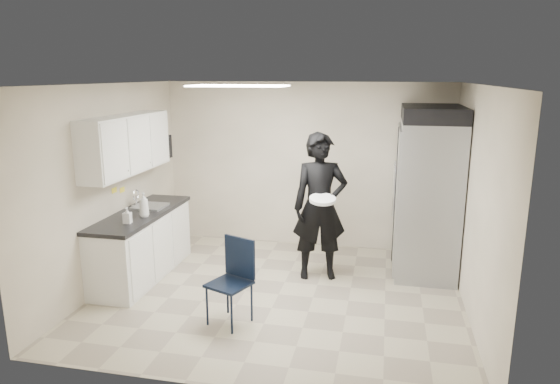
% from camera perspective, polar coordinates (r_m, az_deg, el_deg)
% --- Properties ---
extents(floor, '(4.50, 4.50, 0.00)m').
position_cam_1_polar(floor, '(6.44, -0.15, -11.61)').
color(floor, tan).
rests_on(floor, ground).
extents(ceiling, '(4.50, 4.50, 0.00)m').
position_cam_1_polar(ceiling, '(5.84, -0.17, 12.21)').
color(ceiling, white).
rests_on(ceiling, back_wall).
extents(back_wall, '(4.50, 0.00, 4.50)m').
position_cam_1_polar(back_wall, '(7.93, 2.92, 3.05)').
color(back_wall, beige).
rests_on(back_wall, floor).
extents(left_wall, '(0.00, 4.00, 4.00)m').
position_cam_1_polar(left_wall, '(6.83, -18.92, 0.66)').
color(left_wall, beige).
rests_on(left_wall, floor).
extents(right_wall, '(0.00, 4.00, 4.00)m').
position_cam_1_polar(right_wall, '(5.96, 21.49, -1.34)').
color(right_wall, beige).
rests_on(right_wall, floor).
extents(ceiling_panel, '(1.20, 0.60, 0.02)m').
position_cam_1_polar(ceiling_panel, '(6.37, -4.78, 11.99)').
color(ceiling_panel, white).
rests_on(ceiling_panel, ceiling).
extents(lower_counter, '(0.60, 1.90, 0.86)m').
position_cam_1_polar(lower_counter, '(7.09, -15.47, -5.97)').
color(lower_counter, silver).
rests_on(lower_counter, floor).
extents(countertop, '(0.64, 1.95, 0.05)m').
position_cam_1_polar(countertop, '(6.96, -15.71, -2.42)').
color(countertop, black).
rests_on(countertop, lower_counter).
extents(sink, '(0.42, 0.40, 0.14)m').
position_cam_1_polar(sink, '(7.16, -14.64, -2.02)').
color(sink, gray).
rests_on(sink, countertop).
extents(faucet, '(0.02, 0.02, 0.24)m').
position_cam_1_polar(faucet, '(7.22, -16.13, -0.77)').
color(faucet, silver).
rests_on(faucet, countertop).
extents(upper_cabinets, '(0.35, 1.80, 0.75)m').
position_cam_1_polar(upper_cabinets, '(6.83, -17.13, 5.26)').
color(upper_cabinets, silver).
rests_on(upper_cabinets, left_wall).
extents(towel_dispenser, '(0.22, 0.30, 0.35)m').
position_cam_1_polar(towel_dispenser, '(7.90, -13.42, 5.01)').
color(towel_dispenser, black).
rests_on(towel_dispenser, left_wall).
extents(notice_sticker_left, '(0.00, 0.12, 0.07)m').
position_cam_1_polar(notice_sticker_left, '(6.93, -18.41, 0.19)').
color(notice_sticker_left, yellow).
rests_on(notice_sticker_left, left_wall).
extents(notice_sticker_right, '(0.00, 0.12, 0.07)m').
position_cam_1_polar(notice_sticker_right, '(7.11, -17.58, 0.24)').
color(notice_sticker_right, yellow).
rests_on(notice_sticker_right, left_wall).
extents(commercial_fridge, '(0.80, 1.35, 2.10)m').
position_cam_1_polar(commercial_fridge, '(7.20, 16.47, -0.59)').
color(commercial_fridge, gray).
rests_on(commercial_fridge, floor).
extents(fridge_compressor, '(0.80, 1.35, 0.20)m').
position_cam_1_polar(fridge_compressor, '(7.02, 17.09, 8.56)').
color(fridge_compressor, black).
rests_on(fridge_compressor, commercial_fridge).
extents(folding_chair, '(0.54, 0.54, 0.93)m').
position_cam_1_polar(folding_chair, '(5.60, -5.84, -10.45)').
color(folding_chair, black).
rests_on(folding_chair, floor).
extents(man_tuxedo, '(0.83, 0.65, 1.98)m').
position_cam_1_polar(man_tuxedo, '(6.67, 4.58, -1.69)').
color(man_tuxedo, black).
rests_on(man_tuxedo, floor).
extents(bucket_lid, '(0.41, 0.41, 0.04)m').
position_cam_1_polar(bucket_lid, '(6.39, 4.89, -0.84)').
color(bucket_lid, silver).
rests_on(bucket_lid, man_tuxedo).
extents(soap_bottle_a, '(0.17, 0.17, 0.32)m').
position_cam_1_polar(soap_bottle_a, '(6.68, -15.30, -1.40)').
color(soap_bottle_a, white).
rests_on(soap_bottle_a, countertop).
extents(soap_bottle_b, '(0.10, 0.10, 0.20)m').
position_cam_1_polar(soap_bottle_b, '(6.46, -17.06, -2.56)').
color(soap_bottle_b, silver).
rests_on(soap_bottle_b, countertop).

